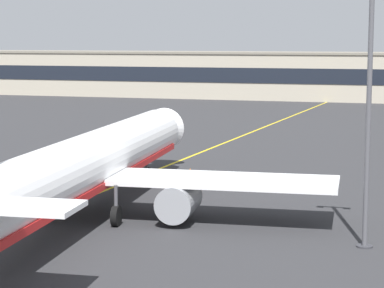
% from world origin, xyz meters
% --- Properties ---
extents(taxiway_centreline, '(13.72, 179.52, 0.01)m').
position_xyz_m(taxiway_centreline, '(0.00, 30.00, 0.00)').
color(taxiway_centreline, yellow).
rests_on(taxiway_centreline, ground).
extents(airliner_foreground, '(32.27, 41.53, 11.65)m').
position_xyz_m(airliner_foreground, '(1.79, 13.76, 3.37)').
color(airliner_foreground, white).
rests_on(airliner_foreground, ground).
extents(apron_lamp_post, '(2.24, 0.90, 14.70)m').
position_xyz_m(apron_lamp_post, '(19.57, 11.51, 7.67)').
color(apron_lamp_post, '#515156').
rests_on(apron_lamp_post, ground).
extents(safety_cone_by_nose_gear, '(0.44, 0.44, 0.55)m').
position_xyz_m(safety_cone_by_nose_gear, '(3.66, 31.04, 0.26)').
color(safety_cone_by_nose_gear, orange).
rests_on(safety_cone_by_nose_gear, ground).
extents(terminal_building, '(163.39, 12.40, 8.92)m').
position_xyz_m(terminal_building, '(-1.99, 115.85, 4.47)').
color(terminal_building, '#B2A893').
rests_on(terminal_building, ground).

